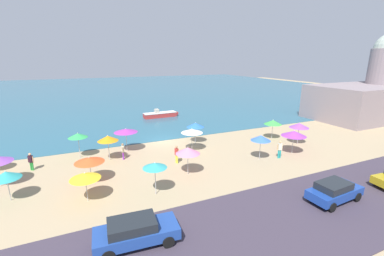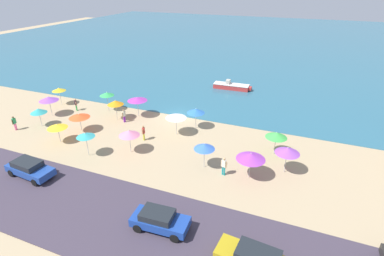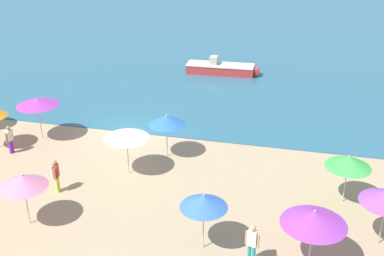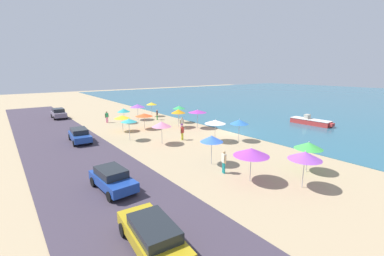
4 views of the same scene
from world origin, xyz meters
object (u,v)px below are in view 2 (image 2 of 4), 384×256
Objects in this scene: beach_umbrella_14 at (115,103)px; beach_umbrella_5 at (85,135)px; bather_1 at (14,122)px; beach_umbrella_9 at (59,90)px; beach_umbrella_6 at (176,116)px; skiff_nearshore at (231,86)px; beach_umbrella_7 at (57,126)px; parked_car_2 at (160,220)px; beach_umbrella_3 at (276,135)px; bather_3 at (124,115)px; beach_umbrella_12 at (38,111)px; beach_umbrella_4 at (196,111)px; parked_car_1 at (29,168)px; beach_umbrella_15 at (251,156)px; bather_0 at (76,104)px; beach_umbrella_2 at (204,146)px; beach_umbrella_10 at (137,99)px; beach_umbrella_11 at (49,99)px; bather_2 at (224,165)px; beach_umbrella_8 at (129,133)px; beach_umbrella_13 at (288,150)px; bather_4 at (144,132)px; beach_umbrella_0 at (107,94)px; beach_umbrella_1 at (79,116)px.

beach_umbrella_5 is at bearing -74.42° from beach_umbrella_14.
bather_1 is at bearing -143.61° from beach_umbrella_14.
beach_umbrella_9 is at bearing 95.54° from bather_1.
beach_umbrella_6 is 0.42× the size of skiff_nearshore.
beach_umbrella_7 is 16.93m from parked_car_2.
bather_3 is (-17.70, 0.71, -1.18)m from beach_umbrella_3.
beach_umbrella_12 is at bearing -152.04° from bather_3.
parked_car_1 is at bearing -125.29° from beach_umbrella_4.
beach_umbrella_15 is (24.66, -1.02, 0.23)m from beach_umbrella_12.
beach_umbrella_4 is 16.36m from bather_0.
parked_car_1 is at bearing -64.16° from bather_0.
beach_umbrella_10 is (-11.36, 7.50, 0.11)m from beach_umbrella_2.
beach_umbrella_11 is 24.09m from bather_2.
bather_3 is at bearing 130.79° from parked_car_2.
beach_umbrella_7 is (-15.65, -1.23, -0.33)m from beach_umbrella_2.
beach_umbrella_10 is at bearing 115.73° from beach_umbrella_8.
bather_2 is (9.65, -0.33, -1.13)m from beach_umbrella_8.
beach_umbrella_14 is 6.65m from bather_0.
beach_umbrella_13 is at bearing 5.52° from bather_1.
beach_umbrella_12 reaches higher than bather_1.
beach_umbrella_6 reaches higher than bather_3.
beach_umbrella_13 is (18.27, -5.57, -0.07)m from beach_umbrella_10.
beach_umbrella_6 is at bearing 49.79° from beach_umbrella_5.
beach_umbrella_6 reaches higher than bather_4.
beach_umbrella_14 is 6.70m from bather_4.
beach_umbrella_7 is at bearing -2.72° from bather_1.
beach_umbrella_14 is (9.83, -1.22, 0.05)m from beach_umbrella_9.
beach_umbrella_15 reaches higher than parked_car_1.
bather_0 is at bearing -170.89° from beach_umbrella_10.
beach_umbrella_8 is (3.44, 2.11, -0.12)m from beach_umbrella_5.
beach_umbrella_0 is 1.15× the size of beach_umbrella_12.
parked_car_1 is (-5.87, -6.74, -1.30)m from beach_umbrella_8.
beach_umbrella_4 is 19.60m from beach_umbrella_9.
parked_car_1 is (8.88, -6.02, -0.12)m from bather_1.
bather_4 is (5.67, -3.34, -1.26)m from beach_umbrella_14.
bather_3 is (-18.99, 3.53, -1.32)m from beach_umbrella_13.
beach_umbrella_8 is 9.04m from parked_car_1.
parked_car_2 is at bearing -54.82° from beach_umbrella_10.
beach_umbrella_2 is 0.99× the size of beach_umbrella_10.
bather_3 is (-0.72, -2.04, -1.39)m from beach_umbrella_10.
beach_umbrella_7 is at bearing -177.70° from bather_2.
beach_umbrella_1 is 22.14m from beach_umbrella_13.
beach_umbrella_4 is at bearing 23.12° from bather_1.
beach_umbrella_12 reaches higher than skiff_nearshore.
skiff_nearshore is at bearing 77.15° from bather_4.
beach_umbrella_7 is at bearing -118.35° from skiff_nearshore.
bather_1 is 0.38× the size of parked_car_1.
beach_umbrella_7 is at bearing -176.57° from beach_umbrella_15.
bather_4 is at bearing 6.24° from beach_umbrella_1.
beach_umbrella_10 is 13.94m from bather_1.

